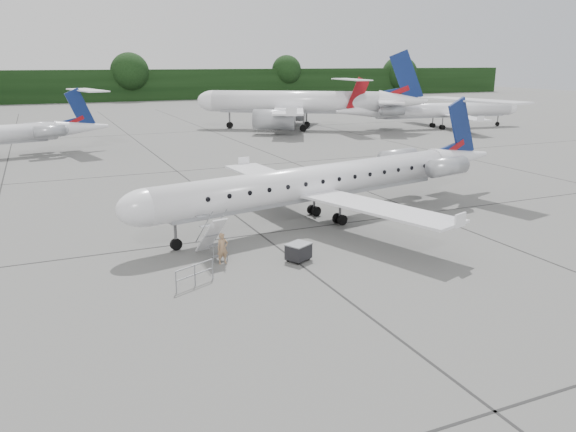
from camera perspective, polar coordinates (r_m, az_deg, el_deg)
name	(u,v)px	position (r m, az deg, el deg)	size (l,w,h in m)	color
ground	(362,257)	(30.24, 7.50, -4.11)	(320.00, 320.00, 0.00)	slate
treeline	(98,86)	(155.09, -18.71, 12.42)	(260.00, 4.00, 8.00)	black
main_regional_jet	(315,166)	(35.56, 2.75, 5.11)	(28.73, 20.68, 7.37)	white
airstair	(211,236)	(29.84, -7.82, -2.04)	(0.85, 2.14, 2.31)	white
passenger	(223,248)	(28.92, -6.66, -3.29)	(0.59, 0.39, 1.62)	#987453
safety_railing	(195,275)	(26.41, -9.44, -5.97)	(2.20, 0.08, 1.00)	gray
baggage_cart	(298,252)	(29.20, 1.07, -3.64)	(1.16, 0.94, 1.01)	black
bg_narrowbody	(295,91)	(86.15, 0.68, 12.59)	(32.15, 23.15, 11.54)	white
bg_regional_right	(445,103)	(91.35, 15.67, 11.00)	(29.50, 21.24, 7.74)	white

